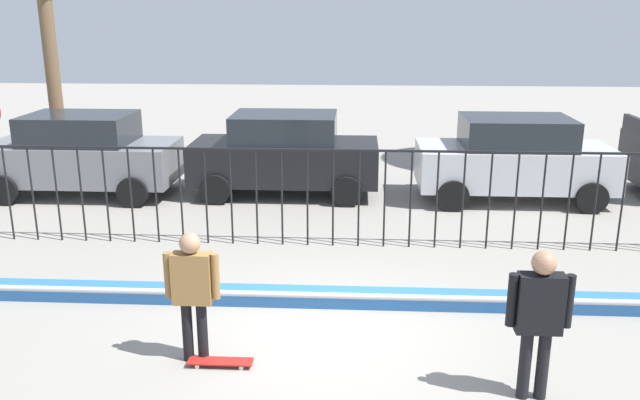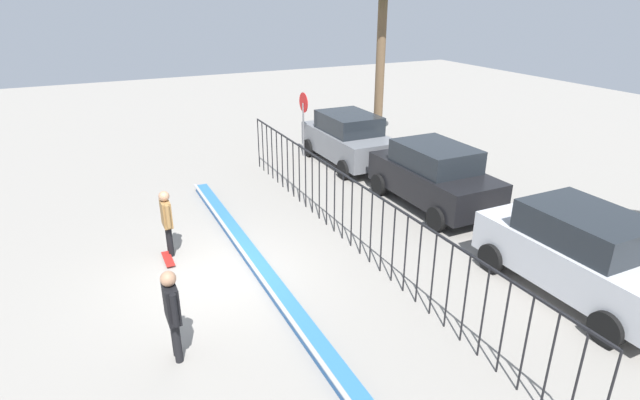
{
  "view_description": "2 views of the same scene",
  "coord_description": "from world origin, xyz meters",
  "px_view_note": "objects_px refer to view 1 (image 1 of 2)",
  "views": [
    {
      "loc": [
        0.41,
        -7.98,
        4.22
      ],
      "look_at": [
        -0.19,
        2.66,
        1.11
      ],
      "focal_mm": 36.98,
      "sensor_mm": 36.0,
      "label": 1
    },
    {
      "loc": [
        9.99,
        -2.2,
        6.0
      ],
      "look_at": [
        -0.32,
        2.76,
        1.28
      ],
      "focal_mm": 28.3,
      "sensor_mm": 36.0,
      "label": 2
    }
  ],
  "objects_px": {
    "skateboarder": "(192,286)",
    "parked_car_gray": "(82,154)",
    "parked_car_black": "(285,153)",
    "camera_operator": "(539,312)",
    "skateboard": "(220,361)",
    "parked_car_silver": "(514,158)"
  },
  "relations": [
    {
      "from": "skateboarder",
      "to": "parked_car_gray",
      "type": "distance_m",
      "value": 8.59
    },
    {
      "from": "parked_car_gray",
      "to": "parked_car_black",
      "type": "bearing_deg",
      "value": 0.92
    },
    {
      "from": "skateboarder",
      "to": "parked_car_black",
      "type": "distance_m",
      "value": 7.71
    },
    {
      "from": "camera_operator",
      "to": "parked_car_black",
      "type": "distance_m",
      "value": 9.08
    },
    {
      "from": "skateboarder",
      "to": "skateboard",
      "type": "bearing_deg",
      "value": -54.52
    },
    {
      "from": "skateboard",
      "to": "camera_operator",
      "type": "bearing_deg",
      "value": 1.89
    },
    {
      "from": "camera_operator",
      "to": "parked_car_gray",
      "type": "xyz_separation_m",
      "value": [
        -8.36,
        7.98,
        -0.08
      ]
    },
    {
      "from": "parked_car_gray",
      "to": "skateboarder",
      "type": "bearing_deg",
      "value": -62.16
    },
    {
      "from": "skateboard",
      "to": "parked_car_black",
      "type": "xyz_separation_m",
      "value": [
        -0.04,
        7.83,
        0.91
      ]
    },
    {
      "from": "skateboarder",
      "to": "parked_car_silver",
      "type": "distance_m",
      "value": 9.3
    },
    {
      "from": "parked_car_gray",
      "to": "parked_car_silver",
      "type": "relative_size",
      "value": 1.0
    },
    {
      "from": "skateboarder",
      "to": "parked_car_silver",
      "type": "xyz_separation_m",
      "value": [
        5.51,
        7.49,
        -0.03
      ]
    },
    {
      "from": "skateboarder",
      "to": "parked_car_black",
      "type": "relative_size",
      "value": 0.39
    },
    {
      "from": "skateboarder",
      "to": "skateboard",
      "type": "distance_m",
      "value": 1.01
    },
    {
      "from": "skateboarder",
      "to": "skateboard",
      "type": "height_order",
      "value": "skateboarder"
    },
    {
      "from": "skateboard",
      "to": "camera_operator",
      "type": "relative_size",
      "value": 0.46
    },
    {
      "from": "camera_operator",
      "to": "parked_car_black",
      "type": "bearing_deg",
      "value": -45.98
    },
    {
      "from": "skateboard",
      "to": "parked_car_black",
      "type": "height_order",
      "value": "parked_car_black"
    },
    {
      "from": "skateboarder",
      "to": "skateboard",
      "type": "relative_size",
      "value": 2.09
    },
    {
      "from": "parked_car_silver",
      "to": "skateboarder",
      "type": "bearing_deg",
      "value": -130.15
    },
    {
      "from": "skateboard",
      "to": "parked_car_silver",
      "type": "bearing_deg",
      "value": 65.04
    },
    {
      "from": "skateboard",
      "to": "skateboarder",
      "type": "bearing_deg",
      "value": 167.73
    }
  ]
}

